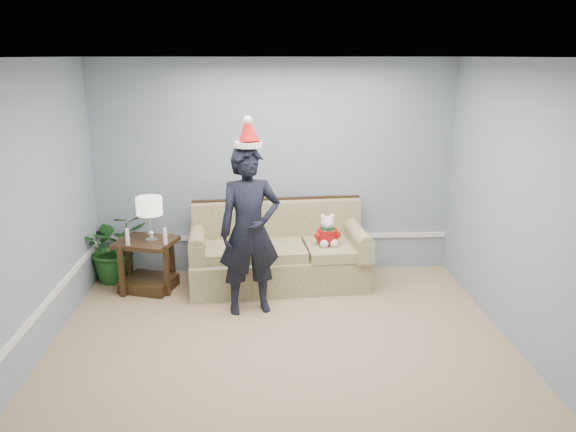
% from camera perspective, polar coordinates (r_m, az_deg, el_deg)
% --- Properties ---
extents(room_shell, '(4.54, 5.04, 2.74)m').
position_cam_1_polar(room_shell, '(4.63, -0.47, -1.14)').
color(room_shell, tan).
rests_on(room_shell, ground).
extents(wainscot_trim, '(4.49, 4.99, 0.06)m').
position_cam_1_polar(wainscot_trim, '(6.12, -12.09, -6.10)').
color(wainscot_trim, white).
rests_on(wainscot_trim, room_shell).
extents(sofa, '(2.19, 1.08, 0.99)m').
position_cam_1_polar(sofa, '(6.90, -1.03, -4.03)').
color(sofa, brown).
rests_on(sofa, room_shell).
extents(side_table, '(0.78, 0.71, 0.62)m').
position_cam_1_polar(side_table, '(6.94, -14.03, -5.37)').
color(side_table, '#382514').
rests_on(side_table, room_shell).
extents(table_lamp, '(0.30, 0.30, 0.53)m').
position_cam_1_polar(table_lamp, '(6.64, -13.91, 0.81)').
color(table_lamp, silver).
rests_on(table_lamp, side_table).
extents(candle_pair, '(0.48, 0.05, 0.20)m').
position_cam_1_polar(candle_pair, '(6.63, -14.20, -2.09)').
color(candle_pair, silver).
rests_on(candle_pair, side_table).
extents(houseplant, '(1.03, 1.00, 0.88)m').
position_cam_1_polar(houseplant, '(7.29, -17.20, -2.95)').
color(houseplant, '#1E591F').
rests_on(houseplant, room_shell).
extents(man, '(0.74, 0.57, 1.82)m').
position_cam_1_polar(man, '(5.99, -3.91, -1.56)').
color(man, black).
rests_on(man, room_shell).
extents(santa_hat, '(0.36, 0.39, 0.34)m').
position_cam_1_polar(santa_hat, '(5.77, -4.11, 8.43)').
color(santa_hat, white).
rests_on(santa_hat, man).
extents(teddy_bear, '(0.27, 0.29, 0.39)m').
position_cam_1_polar(teddy_bear, '(6.73, 4.01, -1.82)').
color(teddy_bear, white).
rests_on(teddy_bear, sofa).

